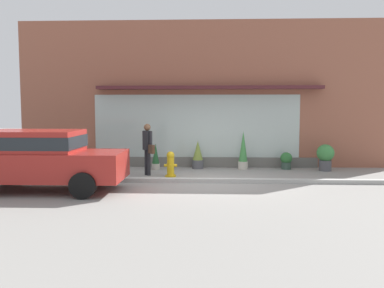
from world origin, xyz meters
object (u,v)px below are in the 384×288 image
at_px(pedestrian_with_handbag, 148,146).
at_px(potted_plant_by_entrance, 325,156).
at_px(potted_plant_window_right, 74,154).
at_px(potted_plant_trailing_edge, 156,157).
at_px(potted_plant_window_center, 198,155).
at_px(potted_plant_near_hydrant, 286,160).
at_px(parked_car_red, 39,157).
at_px(potted_plant_low_front, 243,151).
at_px(fire_hydrant, 171,164).

bearing_deg(pedestrian_with_handbag, potted_plant_by_entrance, 60.41).
height_order(potted_plant_window_right, potted_plant_trailing_edge, potted_plant_window_right).
distance_m(pedestrian_with_handbag, potted_plant_window_center, 2.26).
bearing_deg(potted_plant_by_entrance, potted_plant_near_hydrant, 167.11).
bearing_deg(parked_car_red, potted_plant_low_front, 35.64).
height_order(potted_plant_low_front, potted_plant_by_entrance, potted_plant_low_front).
distance_m(pedestrian_with_handbag, potted_plant_trailing_edge, 1.35).
xyz_separation_m(potted_plant_window_right, potted_plant_by_entrance, (8.81, 0.01, -0.02)).
relative_size(parked_car_red, potted_plant_by_entrance, 4.65).
relative_size(potted_plant_window_right, potted_plant_trailing_edge, 1.23).
height_order(fire_hydrant, pedestrian_with_handbag, pedestrian_with_handbag).
distance_m(pedestrian_with_handbag, parked_car_red, 3.62).
bearing_deg(potted_plant_near_hydrant, potted_plant_low_front, -177.21).
bearing_deg(potted_plant_near_hydrant, pedestrian_with_handbag, -162.36).
bearing_deg(potted_plant_low_front, pedestrian_with_handbag, -155.87).
height_order(parked_car_red, potted_plant_near_hydrant, parked_car_red).
distance_m(potted_plant_low_front, potted_plant_near_hydrant, 1.57).
height_order(pedestrian_with_handbag, potted_plant_low_front, pedestrian_with_handbag).
distance_m(potted_plant_window_center, potted_plant_near_hydrant, 3.14).
bearing_deg(potted_plant_window_center, potted_plant_near_hydrant, -0.98).
relative_size(pedestrian_with_handbag, potted_plant_near_hydrant, 2.76).
xyz_separation_m(parked_car_red, potted_plant_window_center, (4.02, 4.21, -0.43)).
distance_m(potted_plant_window_right, potted_plant_window_center, 4.41).
relative_size(potted_plant_low_front, potted_plant_window_center, 1.36).
xyz_separation_m(pedestrian_with_handbag, potted_plant_low_front, (3.17, 1.42, -0.31)).
distance_m(pedestrian_with_handbag, potted_plant_near_hydrant, 4.98).
bearing_deg(potted_plant_trailing_edge, parked_car_red, -123.12).
bearing_deg(parked_car_red, potted_plant_near_hydrant, 29.83).
bearing_deg(parked_car_red, pedestrian_with_handbag, 46.99).
relative_size(fire_hydrant, potted_plant_low_front, 0.59).
bearing_deg(pedestrian_with_handbag, potted_plant_near_hydrant, 66.70).
height_order(pedestrian_with_handbag, potted_plant_near_hydrant, pedestrian_with_handbag).
relative_size(fire_hydrant, parked_car_red, 0.19).
bearing_deg(potted_plant_trailing_edge, potted_plant_low_front, 3.33).
height_order(potted_plant_low_front, potted_plant_window_center, potted_plant_low_front).
distance_m(potted_plant_by_entrance, potted_plant_near_hydrant, 1.33).
xyz_separation_m(fire_hydrant, potted_plant_by_entrance, (5.23, 1.47, 0.12)).
bearing_deg(potted_plant_window_right, potted_plant_window_center, 4.69).
distance_m(pedestrian_with_handbag, potted_plant_low_front, 3.49).
bearing_deg(parked_car_red, fire_hydrant, 36.36).
height_order(potted_plant_low_front, potted_plant_near_hydrant, potted_plant_low_front).
bearing_deg(potted_plant_low_front, potted_plant_by_entrance, -4.45).
height_order(parked_car_red, potted_plant_low_front, parked_car_red).
height_order(pedestrian_with_handbag, potted_plant_trailing_edge, pedestrian_with_handbag).
bearing_deg(potted_plant_window_right, potted_plant_by_entrance, 0.08).
bearing_deg(potted_plant_window_center, pedestrian_with_handbag, -135.29).
bearing_deg(potted_plant_near_hydrant, parked_car_red, -149.87).
xyz_separation_m(fire_hydrant, pedestrian_with_handbag, (-0.76, 0.27, 0.56)).
height_order(fire_hydrant, parked_car_red, parked_car_red).
bearing_deg(parked_car_red, potted_plant_window_center, 46.02).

